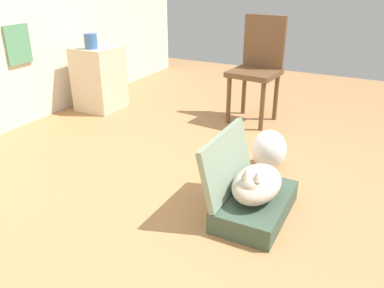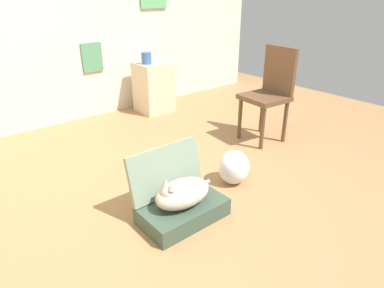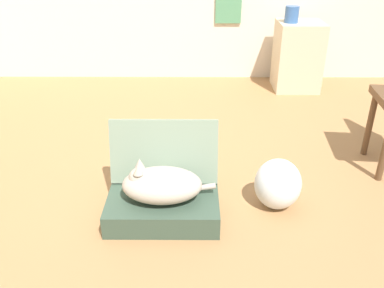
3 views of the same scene
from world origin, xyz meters
The scene contains 7 objects.
ground_plane centered at (0.00, 0.00, 0.00)m, with size 7.68×7.68×0.00m, color #9E7247.
suitcase_base centered at (-0.08, -0.35, 0.07)m, with size 0.63×0.38×0.13m, color #384C3D.
suitcase_lid centered at (-0.08, -0.15, 0.32)m, with size 0.63×0.38×0.04m, color gray.
cat centered at (-0.09, -0.35, 0.23)m, with size 0.52×0.28×0.24m.
plastic_bag_white centered at (0.59, -0.23, 0.15)m, with size 0.27×0.26×0.31m, color silver.
side_table centered at (1.14, 1.85, 0.34)m, with size 0.44×0.42×0.67m, color beige.
vase_tall centered at (1.03, 1.82, 0.75)m, with size 0.13×0.13×0.15m, color #38609E.
Camera 3 is at (0.10, -2.24, 1.47)m, focal length 38.45 mm.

